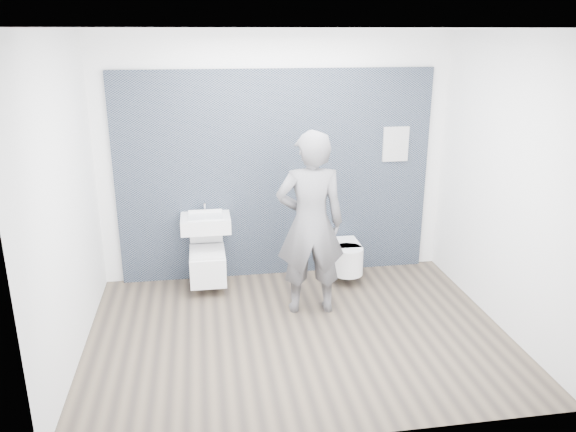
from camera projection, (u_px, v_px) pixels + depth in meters
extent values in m
plane|color=brown|center=(298.00, 333.00, 5.43)|extent=(4.00, 4.00, 0.00)
plane|color=white|center=(276.00, 158.00, 6.40)|extent=(4.00, 0.00, 4.00)
plane|color=white|center=(339.00, 258.00, 3.59)|extent=(4.00, 0.00, 4.00)
plane|color=white|center=(64.00, 205.00, 4.70)|extent=(0.00, 3.00, 3.00)
plane|color=white|center=(507.00, 185.00, 5.29)|extent=(0.00, 3.00, 3.00)
plane|color=white|center=(300.00, 29.00, 4.56)|extent=(4.00, 4.00, 0.00)
cube|color=black|center=(277.00, 272.00, 6.81)|extent=(3.60, 0.06, 2.40)
cube|color=white|center=(206.00, 223.00, 6.24)|extent=(0.54, 0.41, 0.16)
cube|color=silver|center=(205.00, 217.00, 6.19)|extent=(0.38, 0.27, 0.03)
cylinder|color=silver|center=(205.00, 207.00, 6.32)|extent=(0.02, 0.02, 0.14)
cylinder|color=silver|center=(205.00, 203.00, 6.26)|extent=(0.02, 0.09, 0.02)
cylinder|color=silver|center=(206.00, 229.00, 6.45)|extent=(0.04, 0.04, 0.11)
cube|color=white|center=(208.00, 265.00, 6.31)|extent=(0.39, 0.57, 0.33)
cylinder|color=silver|center=(207.00, 254.00, 6.22)|extent=(0.28, 0.28, 0.03)
cube|color=white|center=(207.00, 252.00, 6.21)|extent=(0.37, 0.45, 0.02)
cube|color=white|center=(206.00, 226.00, 6.38)|extent=(0.37, 0.07, 0.41)
cube|color=silver|center=(208.00, 267.00, 6.59)|extent=(0.10, 0.06, 0.08)
cube|color=white|center=(343.00, 255.00, 6.62)|extent=(0.35, 0.41, 0.29)
cylinder|color=white|center=(348.00, 262.00, 6.43)|extent=(0.35, 0.35, 0.29)
cube|color=white|center=(344.00, 243.00, 6.54)|extent=(0.33, 0.39, 0.03)
cylinder|color=white|center=(349.00, 249.00, 6.36)|extent=(0.33, 0.33, 0.03)
cube|color=silver|center=(339.00, 258.00, 6.82)|extent=(0.10, 0.06, 0.08)
cube|color=white|center=(388.00, 266.00, 6.98)|extent=(0.30, 0.03, 0.40)
imported|color=#5F5E63|center=(310.00, 224.00, 5.61)|extent=(0.72, 0.50, 1.90)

